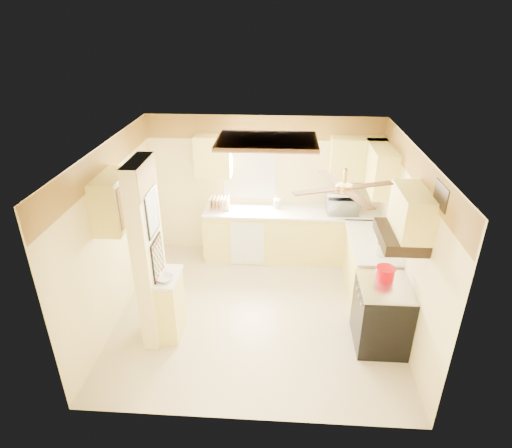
# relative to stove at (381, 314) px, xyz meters

# --- Properties ---
(floor) EXTENTS (4.00, 4.00, 0.00)m
(floor) POSITION_rel_stove_xyz_m (-1.67, 0.55, -0.46)
(floor) COLOR beige
(floor) RESTS_ON ground
(ceiling) EXTENTS (4.00, 4.00, 0.00)m
(ceiling) POSITION_rel_stove_xyz_m (-1.67, 0.55, 2.04)
(ceiling) COLOR white
(ceiling) RESTS_ON wall_back
(wall_back) EXTENTS (4.00, 0.00, 4.00)m
(wall_back) POSITION_rel_stove_xyz_m (-1.67, 2.45, 0.79)
(wall_back) COLOR #FCE69A
(wall_back) RESTS_ON floor
(wall_front) EXTENTS (4.00, 0.00, 4.00)m
(wall_front) POSITION_rel_stove_xyz_m (-1.67, -1.35, 0.79)
(wall_front) COLOR #FCE69A
(wall_front) RESTS_ON floor
(wall_left) EXTENTS (0.00, 3.80, 3.80)m
(wall_left) POSITION_rel_stove_xyz_m (-3.67, 0.55, 0.79)
(wall_left) COLOR #FCE69A
(wall_left) RESTS_ON floor
(wall_right) EXTENTS (0.00, 3.80, 3.80)m
(wall_right) POSITION_rel_stove_xyz_m (0.33, 0.55, 0.79)
(wall_right) COLOR #FCE69A
(wall_right) RESTS_ON floor
(wallpaper_border) EXTENTS (4.00, 0.02, 0.40)m
(wallpaper_border) POSITION_rel_stove_xyz_m (-1.67, 2.43, 1.84)
(wallpaper_border) COLOR gold
(wallpaper_border) RESTS_ON wall_back
(partition_column) EXTENTS (0.20, 0.70, 2.50)m
(partition_column) POSITION_rel_stove_xyz_m (-3.02, 0.00, 0.79)
(partition_column) COLOR #FCE69A
(partition_column) RESTS_ON floor
(partition_ledge) EXTENTS (0.25, 0.55, 0.90)m
(partition_ledge) POSITION_rel_stove_xyz_m (-2.80, 0.00, -0.01)
(partition_ledge) COLOR #FFEB70
(partition_ledge) RESTS_ON floor
(ledge_top) EXTENTS (0.28, 0.58, 0.04)m
(ledge_top) POSITION_rel_stove_xyz_m (-2.80, 0.00, 0.46)
(ledge_top) COLOR silver
(ledge_top) RESTS_ON partition_ledge
(lower_cabinets_back) EXTENTS (3.00, 0.60, 0.90)m
(lower_cabinets_back) POSITION_rel_stove_xyz_m (-1.17, 2.15, -0.01)
(lower_cabinets_back) COLOR #FFEB70
(lower_cabinets_back) RESTS_ON floor
(lower_cabinets_right) EXTENTS (0.60, 1.40, 0.90)m
(lower_cabinets_right) POSITION_rel_stove_xyz_m (0.03, 1.15, -0.01)
(lower_cabinets_right) COLOR #FFEB70
(lower_cabinets_right) RESTS_ON floor
(countertop_back) EXTENTS (3.04, 0.64, 0.04)m
(countertop_back) POSITION_rel_stove_xyz_m (-1.17, 2.14, 0.46)
(countertop_back) COLOR silver
(countertop_back) RESTS_ON lower_cabinets_back
(countertop_right) EXTENTS (0.64, 1.44, 0.04)m
(countertop_right) POSITION_rel_stove_xyz_m (0.02, 1.15, 0.46)
(countertop_right) COLOR silver
(countertop_right) RESTS_ON lower_cabinets_right
(dishwasher_panel) EXTENTS (0.58, 0.02, 0.80)m
(dishwasher_panel) POSITION_rel_stove_xyz_m (-1.92, 1.84, -0.03)
(dishwasher_panel) COLOR white
(dishwasher_panel) RESTS_ON lower_cabinets_back
(window) EXTENTS (0.92, 0.02, 1.02)m
(window) POSITION_rel_stove_xyz_m (-1.92, 2.44, 1.09)
(window) COLOR white
(window) RESTS_ON wall_back
(upper_cab_back_left) EXTENTS (0.60, 0.35, 0.70)m
(upper_cab_back_left) POSITION_rel_stove_xyz_m (-2.52, 2.27, 1.39)
(upper_cab_back_left) COLOR #FFEB70
(upper_cab_back_left) RESTS_ON wall_back
(upper_cab_back_right) EXTENTS (0.90, 0.35, 0.70)m
(upper_cab_back_right) POSITION_rel_stove_xyz_m (-0.12, 2.27, 1.39)
(upper_cab_back_right) COLOR #FFEB70
(upper_cab_back_right) RESTS_ON wall_back
(upper_cab_right) EXTENTS (0.35, 1.00, 0.70)m
(upper_cab_right) POSITION_rel_stove_xyz_m (0.16, 1.80, 1.39)
(upper_cab_right) COLOR #FFEB70
(upper_cab_right) RESTS_ON wall_right
(upper_cab_left_wall) EXTENTS (0.35, 0.75, 0.70)m
(upper_cab_left_wall) POSITION_rel_stove_xyz_m (-3.49, 0.30, 1.39)
(upper_cab_left_wall) COLOR #FFEB70
(upper_cab_left_wall) RESTS_ON wall_left
(upper_cab_over_stove) EXTENTS (0.35, 0.76, 0.52)m
(upper_cab_over_stove) POSITION_rel_stove_xyz_m (0.16, 0.00, 1.49)
(upper_cab_over_stove) COLOR #FFEB70
(upper_cab_over_stove) RESTS_ON wall_right
(stove) EXTENTS (0.68, 0.77, 0.92)m
(stove) POSITION_rel_stove_xyz_m (0.00, 0.00, 0.00)
(stove) COLOR black
(stove) RESTS_ON floor
(range_hood) EXTENTS (0.50, 0.76, 0.14)m
(range_hood) POSITION_rel_stove_xyz_m (0.07, 0.00, 1.16)
(range_hood) COLOR black
(range_hood) RESTS_ON upper_cab_over_stove
(poster_menu) EXTENTS (0.02, 0.42, 0.57)m
(poster_menu) POSITION_rel_stove_xyz_m (-2.91, 0.00, 1.39)
(poster_menu) COLOR black
(poster_menu) RESTS_ON partition_column
(poster_nashville) EXTENTS (0.02, 0.42, 0.57)m
(poster_nashville) POSITION_rel_stove_xyz_m (-2.91, 0.00, 0.74)
(poster_nashville) COLOR black
(poster_nashville) RESTS_ON partition_column
(ceiling_light_panel) EXTENTS (1.35, 0.95, 0.06)m
(ceiling_light_panel) POSITION_rel_stove_xyz_m (-1.57, 1.05, 2.00)
(ceiling_light_panel) COLOR brown
(ceiling_light_panel) RESTS_ON ceiling
(ceiling_fan) EXTENTS (1.15, 1.15, 0.26)m
(ceiling_fan) POSITION_rel_stove_xyz_m (-0.67, -0.15, 1.83)
(ceiling_fan) COLOR gold
(ceiling_fan) RESTS_ON ceiling
(vent_grate) EXTENTS (0.02, 0.40, 0.25)m
(vent_grate) POSITION_rel_stove_xyz_m (0.31, -0.35, 1.84)
(vent_grate) COLOR black
(vent_grate) RESTS_ON wall_right
(microwave) EXTENTS (0.53, 0.36, 0.29)m
(microwave) POSITION_rel_stove_xyz_m (-0.32, 2.11, 0.62)
(microwave) COLOR white
(microwave) RESTS_ON countertop_back
(bowl) EXTENTS (0.31, 0.31, 0.06)m
(bowl) POSITION_rel_stove_xyz_m (-2.82, -0.10, 0.51)
(bowl) COLOR white
(bowl) RESTS_ON ledge_top
(dutch_oven) EXTENTS (0.25, 0.25, 0.16)m
(dutch_oven) POSITION_rel_stove_xyz_m (0.01, 0.16, 0.54)
(dutch_oven) COLOR #CA0008
(dutch_oven) RESTS_ON stove
(kettle) EXTENTS (0.14, 0.14, 0.22)m
(kettle) POSITION_rel_stove_xyz_m (0.07, 0.71, 0.58)
(kettle) COLOR silver
(kettle) RESTS_ON countertop_right
(dish_rack) EXTENTS (0.36, 0.27, 0.20)m
(dish_rack) POSITION_rel_stove_xyz_m (-2.43, 2.16, 0.55)
(dish_rack) COLOR tan
(dish_rack) RESTS_ON countertop_back
(utensil_crock) EXTENTS (0.13, 0.13, 0.25)m
(utensil_crock) POSITION_rel_stove_xyz_m (-1.43, 2.26, 0.56)
(utensil_crock) COLOR white
(utensil_crock) RESTS_ON countertop_back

